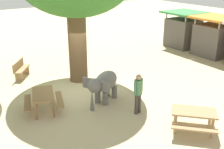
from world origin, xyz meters
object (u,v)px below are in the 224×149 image
(market_stall_orange, at_px, (213,38))
(market_stall_green, at_px, (183,31))
(elephant, at_px, (104,84))
(picnic_table_far, at_px, (43,98))
(picnic_table_near, at_px, (194,116))
(wooden_bench, at_px, (21,69))
(person_handler, at_px, (138,91))

(market_stall_orange, bearing_deg, market_stall_green, 180.00)
(elephant, distance_m, picnic_table_far, 2.50)
(market_stall_green, bearing_deg, picnic_table_far, -71.96)
(elephant, relative_size, picnic_table_near, 0.87)
(wooden_bench, bearing_deg, market_stall_green, 124.18)
(person_handler, height_order, market_stall_orange, market_stall_orange)
(picnic_table_near, bearing_deg, market_stall_orange, 79.86)
(person_handler, distance_m, market_stall_green, 10.72)
(person_handler, height_order, picnic_table_near, person_handler)
(wooden_bench, distance_m, picnic_table_near, 9.16)
(elephant, relative_size, picnic_table_far, 0.97)
(elephant, distance_m, person_handler, 1.68)
(wooden_bench, bearing_deg, elephant, 59.21)
(picnic_table_far, bearing_deg, market_stall_orange, 114.41)
(wooden_bench, relative_size, market_stall_green, 0.54)
(market_stall_green, bearing_deg, wooden_bench, -91.83)
(elephant, height_order, wooden_bench, elephant)
(picnic_table_far, xyz_separation_m, market_stall_green, (-3.86, 11.86, 0.55))
(person_handler, bearing_deg, market_stall_green, -69.71)
(market_stall_green, height_order, market_stall_orange, same)
(person_handler, distance_m, picnic_table_near, 2.25)
(person_handler, height_order, market_stall_green, market_stall_green)
(elephant, bearing_deg, market_stall_green, 178.90)
(market_stall_green, bearing_deg, picnic_table_near, -44.82)
(market_stall_orange, bearing_deg, picnic_table_far, -83.92)
(person_handler, relative_size, market_stall_orange, 0.64)
(elephant, distance_m, picnic_table_near, 3.90)
(wooden_bench, bearing_deg, picnic_table_near, 58.22)
(picnic_table_far, xyz_separation_m, market_stall_orange, (-1.26, 11.86, 0.55))
(elephant, relative_size, person_handler, 1.13)
(person_handler, xyz_separation_m, market_stall_orange, (-3.44, 8.86, 0.19))
(picnic_table_near, relative_size, picnic_table_far, 1.12)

